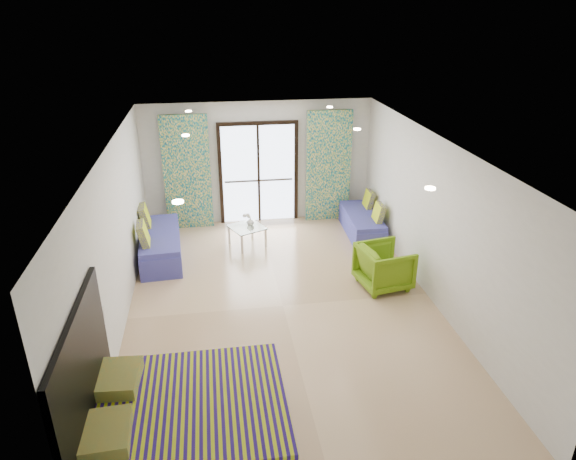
{
  "coord_description": "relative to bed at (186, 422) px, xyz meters",
  "views": [
    {
      "loc": [
        -1.03,
        -7.17,
        4.59
      ],
      "look_at": [
        0.16,
        0.48,
        1.15
      ],
      "focal_mm": 32.0,
      "sensor_mm": 36.0,
      "label": 1
    }
  ],
  "objects": [
    {
      "name": "floor",
      "position": [
        1.48,
        2.7,
        -0.32
      ],
      "size": [
        5.0,
        7.5,
        0.01
      ],
      "primitive_type": null,
      "color": "tan",
      "rests_on": "ground"
    },
    {
      "name": "ceiling",
      "position": [
        1.48,
        2.7,
        2.38
      ],
      "size": [
        5.0,
        7.5,
        0.01
      ],
      "primitive_type": null,
      "color": "silver",
      "rests_on": "ground"
    },
    {
      "name": "wall_back",
      "position": [
        1.48,
        6.45,
        1.03
      ],
      "size": [
        5.0,
        0.01,
        2.7
      ],
      "primitive_type": null,
      "color": "silver",
      "rests_on": "ground"
    },
    {
      "name": "wall_front",
      "position": [
        1.48,
        -1.05,
        1.03
      ],
      "size": [
        5.0,
        0.01,
        2.7
      ],
      "primitive_type": null,
      "color": "silver",
      "rests_on": "ground"
    },
    {
      "name": "wall_left",
      "position": [
        -1.02,
        2.7,
        1.03
      ],
      "size": [
        0.01,
        7.5,
        2.7
      ],
      "primitive_type": null,
      "color": "silver",
      "rests_on": "ground"
    },
    {
      "name": "wall_right",
      "position": [
        3.98,
        2.7,
        1.03
      ],
      "size": [
        0.01,
        7.5,
        2.7
      ],
      "primitive_type": null,
      "color": "silver",
      "rests_on": "ground"
    },
    {
      "name": "balcony_door",
      "position": [
        1.48,
        6.42,
        0.94
      ],
      "size": [
        1.76,
        0.08,
        2.28
      ],
      "color": "black",
      "rests_on": "floor"
    },
    {
      "name": "balcony_rail",
      "position": [
        1.48,
        6.43,
        0.63
      ],
      "size": [
        1.52,
        0.03,
        0.04
      ],
      "primitive_type": "cube",
      "color": "#595451",
      "rests_on": "balcony_door"
    },
    {
      "name": "curtain_left",
      "position": [
        -0.07,
        6.27,
        0.93
      ],
      "size": [
        1.0,
        0.1,
        2.5
      ],
      "primitive_type": "cube",
      "color": "beige",
      "rests_on": "floor"
    },
    {
      "name": "curtain_right",
      "position": [
        3.03,
        6.27,
        0.93
      ],
      "size": [
        1.0,
        0.1,
        2.5
      ],
      "primitive_type": "cube",
      "color": "beige",
      "rests_on": "floor"
    },
    {
      "name": "downlight_a",
      "position": [
        0.08,
        0.7,
        2.35
      ],
      "size": [
        0.12,
        0.12,
        0.02
      ],
      "primitive_type": "cylinder",
      "color": "#FFE0B2",
      "rests_on": "ceiling"
    },
    {
      "name": "downlight_b",
      "position": [
        2.88,
        0.7,
        2.35
      ],
      "size": [
        0.12,
        0.12,
        0.02
      ],
      "primitive_type": "cylinder",
      "color": "#FFE0B2",
      "rests_on": "ceiling"
    },
    {
      "name": "downlight_c",
      "position": [
        0.08,
        3.7,
        2.35
      ],
      "size": [
        0.12,
        0.12,
        0.02
      ],
      "primitive_type": "cylinder",
      "color": "#FFE0B2",
      "rests_on": "ceiling"
    },
    {
      "name": "downlight_d",
      "position": [
        2.88,
        3.7,
        2.35
      ],
      "size": [
        0.12,
        0.12,
        0.02
      ],
      "primitive_type": "cylinder",
      "color": "#FFE0B2",
      "rests_on": "ceiling"
    },
    {
      "name": "downlight_e",
      "position": [
        0.08,
        5.7,
        2.35
      ],
      "size": [
        0.12,
        0.12,
        0.02
      ],
      "primitive_type": "cylinder",
      "color": "#FFE0B2",
      "rests_on": "ceiling"
    },
    {
      "name": "downlight_f",
      "position": [
        2.88,
        5.7,
        2.35
      ],
      "size": [
        0.12,
        0.12,
        0.02
      ],
      "primitive_type": "cylinder",
      "color": "#FFE0B2",
      "rests_on": "ceiling"
    },
    {
      "name": "headboard",
      "position": [
        -0.98,
        -0.0,
        0.73
      ],
      "size": [
        0.06,
        2.1,
        1.5
      ],
      "primitive_type": "cube",
      "color": "black",
      "rests_on": "floor"
    },
    {
      "name": "switch_plate",
      "position": [
        -0.99,
        1.25,
        0.73
      ],
      "size": [
        0.02,
        0.1,
        0.1
      ],
      "primitive_type": "cube",
      "color": "silver",
      "rests_on": "wall_left"
    },
    {
      "name": "bed",
      "position": [
        0.0,
        0.0,
        0.0
      ],
      "size": [
        2.19,
        1.79,
        0.76
      ],
      "color": "silver",
      "rests_on": "floor"
    },
    {
      "name": "daybed_left",
      "position": [
        -0.64,
        4.81,
        -0.02
      ],
      "size": [
        0.88,
        1.97,
        0.95
      ],
      "rotation": [
        0.0,
        0.0,
        0.07
      ],
      "color": "#40419A",
      "rests_on": "floor"
    },
    {
      "name": "daybed_right",
      "position": [
        3.59,
        5.31,
        -0.06
      ],
      "size": [
        0.72,
        1.71,
        0.83
      ],
      "rotation": [
        0.0,
        0.0,
        -0.04
      ],
      "color": "#40419A",
      "rests_on": "floor"
    },
    {
      "name": "coffee_table",
      "position": [
        1.09,
        5.11,
        0.05
      ],
      "size": [
        0.84,
        0.84,
        0.73
      ],
      "rotation": [
        0.0,
        0.0,
        0.43
      ],
      "color": "silver",
      "rests_on": "floor"
    },
    {
      "name": "vase",
      "position": [
        1.17,
        5.19,
        0.18
      ],
      "size": [
        0.2,
        0.2,
        0.16
      ],
      "primitive_type": "imported",
      "rotation": [
        0.0,
        0.0,
        -0.32
      ],
      "color": "white",
      "rests_on": "coffee_table"
    },
    {
      "name": "armchair",
      "position": [
        3.32,
        3.08,
        0.11
      ],
      "size": [
        0.9,
        0.95,
        0.85
      ],
      "primitive_type": "imported",
      "rotation": [
        0.0,
        0.0,
        1.75
      ],
      "color": "#628D12",
      "rests_on": "floor"
    }
  ]
}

